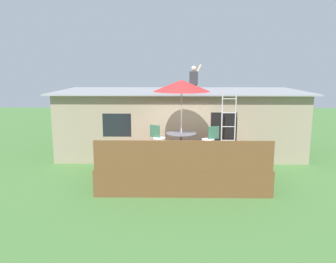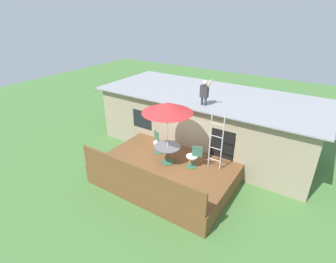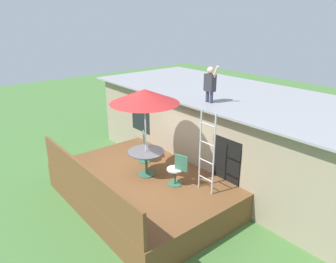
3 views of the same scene
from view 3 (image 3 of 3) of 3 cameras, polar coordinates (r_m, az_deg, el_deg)
ground_plane at (r=9.70m, az=-4.05°, el=-12.09°), size 40.00×40.00×0.00m
house at (r=11.32m, az=10.72°, el=0.28°), size 10.50×4.50×2.75m
deck at (r=9.49m, az=-4.11°, el=-10.05°), size 5.26×3.76×0.80m
deck_railing at (r=8.30m, az=-14.69°, el=-8.76°), size 5.16×0.08×0.90m
patio_table at (r=9.09m, az=-3.96°, el=-4.48°), size 1.04×1.04×0.74m
patio_umbrella at (r=8.50m, az=-4.25°, el=6.36°), size 1.90×1.90×2.54m
step_ladder at (r=8.11m, az=7.01°, el=-3.77°), size 0.52×0.04×2.20m
person_figure at (r=9.35m, az=7.63°, el=8.81°), size 0.47×0.20×1.11m
patio_chair_left at (r=10.03m, az=-4.32°, el=-2.83°), size 0.57×0.45×0.92m
patio_chair_right at (r=8.59m, az=1.67°, el=-6.94°), size 0.61×0.44×0.92m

